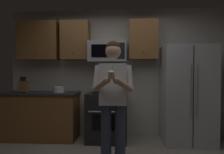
# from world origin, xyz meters

# --- Properties ---
(wall_back) EXTENTS (4.40, 0.10, 2.60)m
(wall_back) POSITION_xyz_m (0.00, 1.75, 1.30)
(wall_back) COLOR beige
(wall_back) RESTS_ON ground
(oven_range) EXTENTS (0.76, 0.70, 0.93)m
(oven_range) POSITION_xyz_m (-0.15, 1.36, 0.46)
(oven_range) COLOR black
(oven_range) RESTS_ON ground
(microwave) EXTENTS (0.74, 0.41, 0.40)m
(microwave) POSITION_xyz_m (-0.15, 1.48, 1.72)
(microwave) COLOR #9EA0A5
(refrigerator) EXTENTS (0.90, 0.75, 1.80)m
(refrigerator) POSITION_xyz_m (1.35, 1.32, 0.90)
(refrigerator) COLOR #B7BABF
(refrigerator) RESTS_ON ground
(cabinet_row_upper) EXTENTS (2.78, 0.36, 0.76)m
(cabinet_row_upper) POSITION_xyz_m (-0.72, 1.53, 1.95)
(cabinet_row_upper) COLOR brown
(counter_left) EXTENTS (1.44, 0.66, 0.92)m
(counter_left) POSITION_xyz_m (-1.45, 1.38, 0.46)
(counter_left) COLOR brown
(counter_left) RESTS_ON ground
(knife_block) EXTENTS (0.16, 0.15, 0.32)m
(knife_block) POSITION_xyz_m (-1.79, 1.33, 1.04)
(knife_block) COLOR brown
(knife_block) RESTS_ON counter_left
(bowl_large_white) EXTENTS (0.24, 0.24, 0.11)m
(bowl_large_white) POSITION_xyz_m (-1.12, 1.41, 0.98)
(bowl_large_white) COLOR white
(bowl_large_white) RESTS_ON counter_left
(person) EXTENTS (0.60, 0.48, 1.76)m
(person) POSITION_xyz_m (0.03, 0.26, 1.00)
(person) COLOR #383F59
(person) RESTS_ON ground
(cupcake) EXTENTS (0.09, 0.09, 0.17)m
(cupcake) POSITION_xyz_m (0.03, -0.06, 1.29)
(cupcake) COLOR #A87F56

